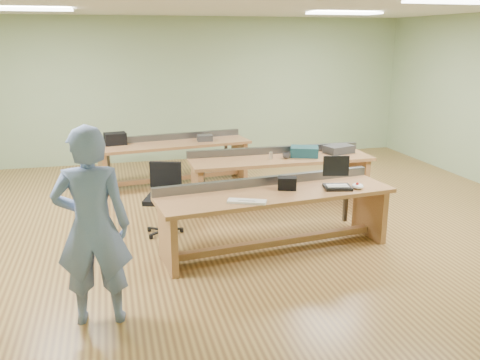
# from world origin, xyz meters

# --- Properties ---
(floor) EXTENTS (10.00, 10.00, 0.00)m
(floor) POSITION_xyz_m (0.00, 0.00, 0.00)
(floor) COLOR olive
(floor) RESTS_ON ground
(ceiling) EXTENTS (10.00, 10.00, 0.00)m
(ceiling) POSITION_xyz_m (0.00, 0.00, 3.00)
(ceiling) COLOR silver
(ceiling) RESTS_ON wall_back
(wall_back) EXTENTS (10.00, 0.04, 3.00)m
(wall_back) POSITION_xyz_m (0.00, 4.00, 1.50)
(wall_back) COLOR #96B186
(wall_back) RESTS_ON floor
(wall_front) EXTENTS (10.00, 0.04, 3.00)m
(wall_front) POSITION_xyz_m (0.00, -4.00, 1.50)
(wall_front) COLOR #96B186
(wall_front) RESTS_ON floor
(fluor_panels) EXTENTS (6.20, 3.50, 0.03)m
(fluor_panels) POSITION_xyz_m (0.00, 0.00, 2.97)
(fluor_panels) COLOR white
(fluor_panels) RESTS_ON ceiling
(workbench_front) EXTENTS (3.00, 1.10, 0.86)m
(workbench_front) POSITION_xyz_m (0.43, -1.16, 0.56)
(workbench_front) COLOR #AD7749
(workbench_front) RESTS_ON floor
(workbench_mid) EXTENTS (2.89, 0.77, 0.86)m
(workbench_mid) POSITION_xyz_m (1.10, 0.58, 0.56)
(workbench_mid) COLOR #AD7749
(workbench_mid) RESTS_ON floor
(workbench_back) EXTENTS (2.82, 1.10, 0.86)m
(workbench_back) POSITION_xyz_m (-0.39, 2.17, 0.55)
(workbench_back) COLOR #AD7749
(workbench_back) RESTS_ON floor
(person) EXTENTS (0.72, 0.50, 1.87)m
(person) POSITION_xyz_m (-1.69, -2.35, 0.93)
(person) COLOR #6A7EAE
(person) RESTS_ON floor
(laptop_base) EXTENTS (0.38, 0.33, 0.04)m
(laptop_base) POSITION_xyz_m (1.23, -1.23, 0.77)
(laptop_base) COLOR black
(laptop_base) RESTS_ON workbench_front
(laptop_screen) EXTENTS (0.33, 0.09, 0.26)m
(laptop_screen) POSITION_xyz_m (1.25, -1.11, 1.01)
(laptop_screen) COLOR black
(laptop_screen) RESTS_ON laptop_base
(keyboard) EXTENTS (0.47, 0.32, 0.03)m
(keyboard) POSITION_xyz_m (-0.01, -1.49, 0.76)
(keyboard) COLOR beige
(keyboard) RESTS_ON workbench_front
(trackball_mouse) EXTENTS (0.18, 0.19, 0.07)m
(trackball_mouse) POSITION_xyz_m (1.47, -1.30, 0.78)
(trackball_mouse) COLOR white
(trackball_mouse) RESTS_ON workbench_front
(camera_bag) EXTENTS (0.27, 0.22, 0.16)m
(camera_bag) POSITION_xyz_m (0.61, -1.11, 0.83)
(camera_bag) COLOR black
(camera_bag) RESTS_ON workbench_front
(task_chair) EXTENTS (0.66, 0.66, 0.96)m
(task_chair) POSITION_xyz_m (-0.84, -0.27, 0.35)
(task_chair) COLOR black
(task_chair) RESTS_ON floor
(parts_bin_teal) EXTENTS (0.52, 0.46, 0.15)m
(parts_bin_teal) POSITION_xyz_m (1.49, 0.56, 0.83)
(parts_bin_teal) COLOR #143A43
(parts_bin_teal) RESTS_ON workbench_mid
(parts_bin_grey) EXTENTS (0.52, 0.41, 0.13)m
(parts_bin_grey) POSITION_xyz_m (2.12, 0.64, 0.81)
(parts_bin_grey) COLOR #323234
(parts_bin_grey) RESTS_ON workbench_mid
(mug) EXTENTS (0.13, 0.13, 0.09)m
(mug) POSITION_xyz_m (1.16, 0.49, 0.79)
(mug) COLOR #323234
(mug) RESTS_ON workbench_mid
(drinks_can) EXTENTS (0.06, 0.06, 0.11)m
(drinks_can) POSITION_xyz_m (0.92, 0.51, 0.80)
(drinks_can) COLOR #B6B7BB
(drinks_can) RESTS_ON workbench_mid
(storage_box_back) EXTENTS (0.40, 0.31, 0.21)m
(storage_box_back) POSITION_xyz_m (-1.40, 2.24, 0.85)
(storage_box_back) COLOR black
(storage_box_back) RESTS_ON workbench_back
(tray_back) EXTENTS (0.28, 0.21, 0.11)m
(tray_back) POSITION_xyz_m (0.19, 2.18, 0.80)
(tray_back) COLOR #323234
(tray_back) RESTS_ON workbench_back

